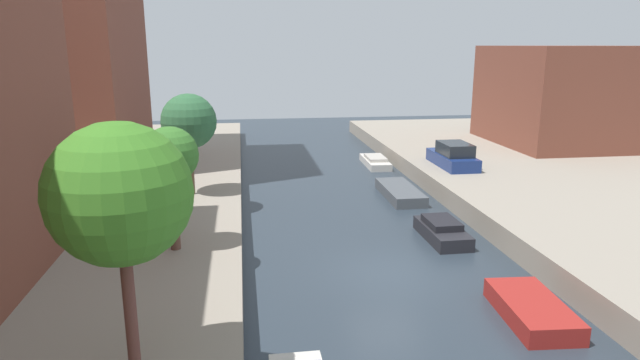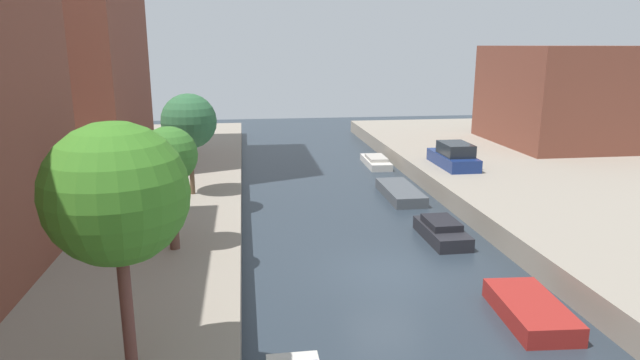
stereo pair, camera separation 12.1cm
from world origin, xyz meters
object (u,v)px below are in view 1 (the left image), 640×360
at_px(parked_car, 453,156).
at_px(street_tree_2, 170,157).
at_px(moored_boat_right_2, 532,310).
at_px(moored_boat_right_3, 442,231).
at_px(street_tree_3, 189,122).
at_px(low_block_right, 570,95).
at_px(moored_boat_right_5, 375,161).
at_px(street_tree_1, 120,195).
at_px(moored_boat_right_4, 400,192).

bearing_deg(parked_car, street_tree_2, -142.06).
distance_m(parked_car, moored_boat_right_2, 16.34).
bearing_deg(moored_boat_right_3, parked_car, 66.33).
xyz_separation_m(street_tree_3, moored_boat_right_2, (10.61, -11.84, -4.12)).
relative_size(low_block_right, moored_boat_right_2, 2.93).
relative_size(moored_boat_right_3, moored_boat_right_5, 0.83).
bearing_deg(moored_boat_right_5, moored_boat_right_2, -91.30).
height_order(street_tree_1, moored_boat_right_4, street_tree_1).
bearing_deg(moored_boat_right_2, street_tree_2, 156.29).
bearing_deg(low_block_right, street_tree_1, -135.17).
height_order(street_tree_2, parked_car, street_tree_2).
relative_size(street_tree_1, street_tree_3, 1.16).
xyz_separation_m(street_tree_1, moored_boat_right_2, (10.61, 2.93, -4.71)).
height_order(moored_boat_right_2, moored_boat_right_3, moored_boat_right_3).
relative_size(street_tree_2, moored_boat_right_4, 0.95).
relative_size(street_tree_3, moored_boat_right_5, 1.18).
height_order(parked_car, moored_boat_right_5, parked_car).
bearing_deg(moored_boat_right_2, parked_car, 76.69).
xyz_separation_m(moored_boat_right_4, moored_boat_right_5, (0.56, 7.78, 0.01)).
bearing_deg(street_tree_2, moored_boat_right_4, 39.52).
xyz_separation_m(street_tree_3, moored_boat_right_3, (10.43, -4.96, -4.06)).
relative_size(moored_boat_right_4, moored_boat_right_5, 1.12).
bearing_deg(low_block_right, moored_boat_right_4, -149.06).
bearing_deg(street_tree_3, low_block_right, 22.24).
height_order(moored_boat_right_3, moored_boat_right_5, moored_boat_right_3).
xyz_separation_m(low_block_right, street_tree_2, (-25.24, -17.50, -0.17)).
bearing_deg(moored_boat_right_2, moored_boat_right_3, 91.52).
bearing_deg(parked_car, moored_boat_right_5, 121.84).
bearing_deg(moored_boat_right_5, moored_boat_right_3, -92.66).
bearing_deg(moored_boat_right_2, street_tree_1, -164.57).
bearing_deg(moored_boat_right_4, street_tree_1, -122.90).
relative_size(low_block_right, street_tree_2, 2.38).
bearing_deg(moored_boat_right_4, moored_boat_right_3, -90.88).
height_order(street_tree_2, street_tree_3, street_tree_3).
bearing_deg(moored_boat_right_3, street_tree_1, -136.75).
bearing_deg(moored_boat_right_5, moored_boat_right_4, -94.14).
bearing_deg(low_block_right, moored_boat_right_3, -134.10).
height_order(parked_car, moored_boat_right_2, parked_car).
height_order(street_tree_1, street_tree_3, street_tree_1).
relative_size(low_block_right, street_tree_1, 1.85).
relative_size(low_block_right, street_tree_3, 2.15).
distance_m(street_tree_1, street_tree_3, 14.78).
bearing_deg(street_tree_2, street_tree_3, 90.00).
xyz_separation_m(street_tree_2, moored_boat_right_4, (10.53, 8.68, -3.93)).
height_order(low_block_right, parked_car, low_block_right).
distance_m(street_tree_3, moored_boat_right_4, 11.41).
bearing_deg(street_tree_3, street_tree_1, -90.00).
bearing_deg(moored_boat_right_3, moored_boat_right_5, 87.34).
relative_size(street_tree_3, moored_boat_right_2, 1.37).
relative_size(moored_boat_right_2, moored_boat_right_5, 0.86).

